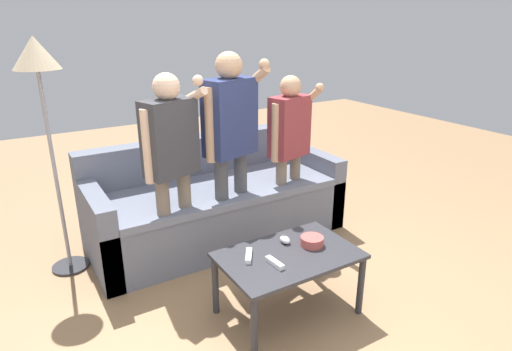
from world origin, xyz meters
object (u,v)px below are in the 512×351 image
at_px(game_remote_nunchuk, 285,240).
at_px(player_left, 171,153).
at_px(floor_lamp, 39,75).
at_px(coffee_table, 289,262).
at_px(snack_bowl, 312,241).
at_px(player_center, 230,133).
at_px(couch, 215,203).
at_px(game_remote_wand_far, 249,256).
at_px(game_remote_wand_near, 275,263).
at_px(player_right, 289,139).

relative_size(game_remote_nunchuk, player_left, 0.06).
height_order(floor_lamp, player_left, floor_lamp).
bearing_deg(coffee_table, snack_bowl, 4.73).
bearing_deg(floor_lamp, player_center, -19.45).
distance_m(coffee_table, game_remote_nunchuk, 0.17).
height_order(couch, coffee_table, couch).
distance_m(floor_lamp, game_remote_wand_far, 1.87).
bearing_deg(game_remote_nunchuk, snack_bowl, -40.40).
xyz_separation_m(player_left, game_remote_wand_near, (0.28, -0.94, -0.50)).
relative_size(floor_lamp, player_left, 1.15).
xyz_separation_m(floor_lamp, player_center, (1.23, -0.44, -0.47)).
bearing_deg(game_remote_wand_far, floor_lamp, 125.89).
xyz_separation_m(snack_bowl, game_remote_wand_near, (-0.35, -0.08, -0.01)).
bearing_deg(game_remote_nunchuk, game_remote_wand_far, -172.46).
xyz_separation_m(coffee_table, player_center, (0.08, 0.92, 0.65)).
xyz_separation_m(snack_bowl, floor_lamp, (-1.36, 1.34, 1.03)).
bearing_deg(floor_lamp, player_right, -12.89).
bearing_deg(snack_bowl, coffee_table, -175.27).
bearing_deg(snack_bowl, player_left, 125.99).
bearing_deg(game_remote_wand_far, game_remote_wand_near, -58.88).
relative_size(floor_lamp, player_right, 1.23).
bearing_deg(game_remote_nunchuk, floor_lamp, 134.93).
xyz_separation_m(player_left, player_right, (1.08, 0.06, -0.06)).
height_order(game_remote_nunchuk, floor_lamp, floor_lamp).
xyz_separation_m(floor_lamp, player_right, (1.81, -0.41, -0.60)).
height_order(couch, game_remote_wand_near, couch).
relative_size(game_remote_nunchuk, game_remote_wand_near, 0.57).
bearing_deg(coffee_table, player_right, 55.20).
bearing_deg(coffee_table, floor_lamp, 130.51).
relative_size(player_left, game_remote_wand_near, 9.99).
height_order(coffee_table, player_right, player_right).
bearing_deg(player_right, game_remote_wand_far, -136.68).
xyz_separation_m(couch, coffee_table, (-0.08, -1.26, 0.08)).
height_order(couch, player_center, player_center).
bearing_deg(player_left, coffee_table, -64.03).
distance_m(floor_lamp, player_right, 1.95).
height_order(coffee_table, game_remote_wand_near, game_remote_wand_near).
distance_m(couch, game_remote_wand_far, 1.22).
bearing_deg(game_remote_wand_far, player_center, 68.77).
height_order(coffee_table, snack_bowl, snack_bowl).
height_order(snack_bowl, game_remote_nunchuk, snack_bowl).
relative_size(player_center, game_remote_wand_near, 10.76).
xyz_separation_m(floor_lamp, player_left, (0.73, -0.48, -0.54)).
height_order(coffee_table, player_left, player_left).
xyz_separation_m(snack_bowl, player_right, (0.46, 0.92, 0.42)).
bearing_deg(game_remote_wand_far, snack_bowl, -9.82).
xyz_separation_m(coffee_table, game_remote_wand_near, (-0.15, -0.06, 0.07)).
bearing_deg(coffee_table, couch, 86.16).
bearing_deg(game_remote_wand_far, player_right, 43.32).
height_order(game_remote_nunchuk, game_remote_wand_near, game_remote_nunchuk).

